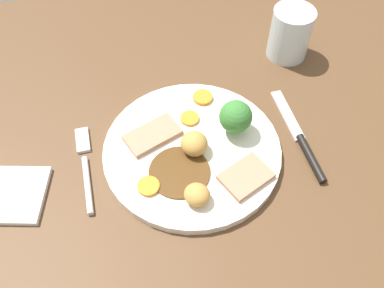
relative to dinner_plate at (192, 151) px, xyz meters
The scene contains 15 objects.
dining_table 4.35cm from the dinner_plate, 154.29° to the left, with size 120.00×84.00×3.60cm, color brown.
dinner_plate is the anchor object (origin of this frame).
gravy_pool 4.74cm from the dinner_plate, 120.95° to the right, with size 8.79×8.79×0.30cm, color #563819.
meat_slice_main 6.44cm from the dinner_plate, 151.70° to the left, with size 8.23×4.49×0.80cm, color tan.
meat_slice_under 9.26cm from the dinner_plate, 43.04° to the right, with size 6.85×4.96×0.80cm, color tan.
roast_potato_left 2.42cm from the dinner_plate, 60.15° to the right, with size 3.92×4.05×3.33cm, color #BC8C42.
roast_potato_right 8.90cm from the dinner_plate, 93.98° to the right, with size 3.40×3.61×2.62cm, color #BC8C42.
carrot_coin_front 9.09cm from the dinner_plate, 140.26° to the right, with size 3.12×3.12×0.55cm, color orange.
carrot_coin_back 10.10cm from the dinner_plate, 71.63° to the left, with size 3.18×3.18×0.61cm, color orange.
carrot_coin_side 5.63cm from the dinner_plate, 85.24° to the left, with size 2.95×2.95×0.44cm, color orange.
broccoli_floret 8.23cm from the dinner_plate, 19.12° to the left, with size 4.93×4.93×5.70cm.
fork 15.89cm from the dinner_plate, behind, with size 2.87×15.32×0.90cm.
knife 16.98cm from the dinner_plate, ahead, with size 3.42×18.55×1.20cm.
water_glass 28.51cm from the dinner_plate, 44.14° to the left, with size 7.19×7.19×9.07cm, color silver.
folded_napkin 27.14cm from the dinner_plate, behind, with size 11.00×9.00×0.80cm, color white.
Camera 1 is at (-2.03, -36.86, 54.63)cm, focal length 38.51 mm.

